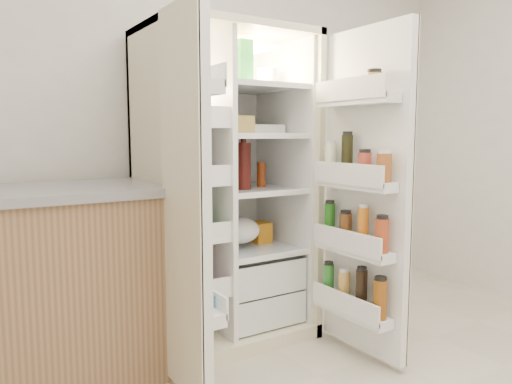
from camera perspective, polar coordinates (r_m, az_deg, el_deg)
wall_back at (r=3.26m, az=-4.91°, el=9.24°), size 4.00×0.02×2.70m
refrigerator at (r=2.93m, az=-3.81°, el=-2.31°), size 0.92×0.70×1.80m
freezer_door at (r=2.15m, az=-8.17°, el=-1.70°), size 0.15×0.40×1.72m
fridge_door at (r=2.63m, az=12.55°, el=-0.72°), size 0.17×0.58×1.72m
kitchen_counter at (r=2.57m, az=-25.19°, el=-10.30°), size 1.32×0.70×0.96m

